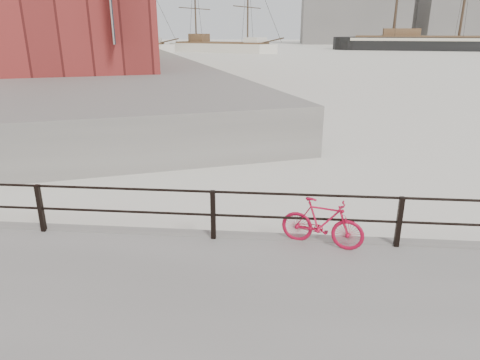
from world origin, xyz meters
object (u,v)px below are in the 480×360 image
(bicycle, at_px, (322,223))
(schooner_left, at_px, (124,52))
(workboat_far, at_px, (20,67))
(barque_black, at_px, (457,51))
(schooner_mid, at_px, (221,52))

(bicycle, xyz_separation_m, schooner_left, (-32.16, 78.75, -0.82))
(bicycle, relative_size, workboat_far, 0.15)
(bicycle, height_order, schooner_left, schooner_left)
(bicycle, height_order, workboat_far, workboat_far)
(barque_black, relative_size, workboat_far, 5.77)
(barque_black, xyz_separation_m, schooner_left, (-68.92, -13.90, 0.00))
(barque_black, bearing_deg, schooner_mid, -157.48)
(barque_black, height_order, schooner_mid, barque_black)
(barque_black, distance_m, workboat_far, 85.00)
(bicycle, xyz_separation_m, barque_black, (36.76, 92.65, -0.82))
(schooner_mid, relative_size, schooner_left, 1.21)
(barque_black, height_order, schooner_left, barque_black)
(schooner_mid, bearing_deg, workboat_far, -93.06)
(barque_black, xyz_separation_m, workboat_far, (-68.57, -50.23, 0.00))
(bicycle, distance_m, schooner_mid, 81.97)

